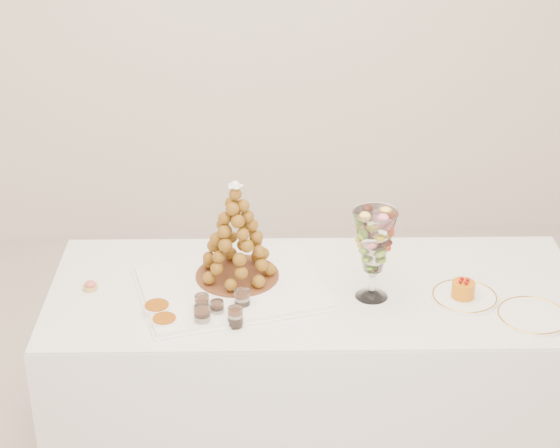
{
  "coord_description": "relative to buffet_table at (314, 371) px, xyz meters",
  "views": [
    {
      "loc": [
        -0.17,
        -2.83,
        2.56
      ],
      "look_at": [
        0.02,
        0.22,
        0.98
      ],
      "focal_mm": 60.0,
      "sensor_mm": 36.0,
      "label": 1
    }
  ],
  "objects": [
    {
      "name": "mousse_cake",
      "position": [
        0.52,
        -0.1,
        0.42
      ],
      "size": [
        0.08,
        0.08,
        0.07
      ],
      "color": "#CD6C09",
      "rests_on": "cake_plate"
    },
    {
      "name": "pink_tart",
      "position": [
        -0.83,
        0.05,
        0.39
      ],
      "size": [
        0.05,
        0.05,
        0.03
      ],
      "color": "tan",
      "rests_on": "buffet_table"
    },
    {
      "name": "ramekin_front",
      "position": [
        -0.55,
        -0.21,
        0.39
      ],
      "size": [
        0.09,
        0.09,
        0.03
      ],
      "primitive_type": "cylinder",
      "color": "white",
      "rests_on": "buffet_table"
    },
    {
      "name": "verrine_a",
      "position": [
        -0.42,
        -0.14,
        0.41
      ],
      "size": [
        0.05,
        0.05,
        0.07
      ],
      "primitive_type": "cylinder",
      "rotation": [
        0.0,
        0.0,
        -0.03
      ],
      "color": "white",
      "rests_on": "buffet_table"
    },
    {
      "name": "ramekin_back",
      "position": [
        -0.58,
        -0.13,
        0.39
      ],
      "size": [
        0.1,
        0.1,
        0.03
      ],
      "primitive_type": "cylinder",
      "color": "white",
      "rests_on": "buffet_table"
    },
    {
      "name": "verrine_d",
      "position": [
        -0.42,
        -0.22,
        0.42
      ],
      "size": [
        0.06,
        0.06,
        0.08
      ],
      "primitive_type": "cylinder",
      "rotation": [
        0.0,
        0.0,
        0.01
      ],
      "color": "white",
      "rests_on": "buffet_table"
    },
    {
      "name": "croquembouche",
      "position": [
        -0.29,
        0.07,
        0.59
      ],
      "size": [
        0.31,
        0.31,
        0.39
      ],
      "rotation": [
        0.0,
        0.0,
        0.08
      ],
      "color": "brown",
      "rests_on": "lace_tray"
    },
    {
      "name": "lace_tray",
      "position": [
        -0.31,
        0.01,
        0.39
      ],
      "size": [
        0.74,
        0.62,
        0.02
      ],
      "primitive_type": "cube",
      "rotation": [
        0.0,
        0.0,
        0.23
      ],
      "color": "white",
      "rests_on": "buffet_table"
    },
    {
      "name": "macaron_vase",
      "position": [
        0.2,
        -0.06,
        0.6
      ],
      "size": [
        0.16,
        0.16,
        0.34
      ],
      "color": "white",
      "rests_on": "buffet_table"
    },
    {
      "name": "spare_plate",
      "position": [
        0.74,
        -0.24,
        0.38
      ],
      "size": [
        0.26,
        0.26,
        0.01
      ],
      "primitive_type": "cylinder",
      "color": "white",
      "rests_on": "buffet_table"
    },
    {
      "name": "room_walls",
      "position": [
        -0.14,
        -0.12,
        1.41
      ],
      "size": [
        4.54,
        4.04,
        2.82
      ],
      "color": "silver",
      "rests_on": "ground"
    },
    {
      "name": "buffet_table",
      "position": [
        0.0,
        0.0,
        0.0
      ],
      "size": [
        2.02,
        0.88,
        0.75
      ],
      "rotation": [
        0.0,
        0.0,
        -0.05
      ],
      "color": "white",
      "rests_on": "ground"
    },
    {
      "name": "cake_plate",
      "position": [
        0.53,
        -0.1,
        0.38
      ],
      "size": [
        0.24,
        0.24,
        0.01
      ],
      "primitive_type": "cylinder",
      "color": "white",
      "rests_on": "buffet_table"
    },
    {
      "name": "verrine_e",
      "position": [
        -0.3,
        -0.23,
        0.41
      ],
      "size": [
        0.06,
        0.06,
        0.07
      ],
      "primitive_type": "cylinder",
      "rotation": [
        0.0,
        0.0,
        -0.19
      ],
      "color": "white",
      "rests_on": "buffet_table"
    },
    {
      "name": "verrine_b",
      "position": [
        -0.36,
        -0.17,
        0.41
      ],
      "size": [
        0.05,
        0.05,
        0.06
      ],
      "primitive_type": "cylinder",
      "rotation": [
        0.0,
        0.0,
        -0.16
      ],
      "color": "white",
      "rests_on": "buffet_table"
    },
    {
      "name": "verrine_c",
      "position": [
        -0.28,
        -0.12,
        0.41
      ],
      "size": [
        0.07,
        0.07,
        0.08
      ],
      "primitive_type": "cylinder",
      "rotation": [
        0.0,
        0.0,
        0.34
      ],
      "color": "white",
      "rests_on": "buffet_table"
    }
  ]
}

